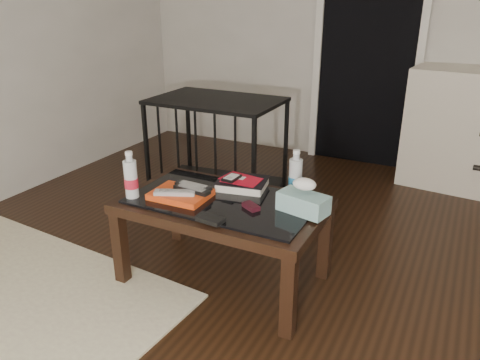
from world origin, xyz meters
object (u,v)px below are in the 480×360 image
object	(u,v)px
textbook	(242,184)
water_bottle_right	(296,173)
coffee_table	(223,211)
water_bottle_left	(131,175)
tissue_box	(303,203)
pet_crate	(217,163)

from	to	relation	value
textbook	water_bottle_right	xyz separation A→B (m)	(0.28, 0.03, 0.10)
coffee_table	water_bottle_left	xyz separation A→B (m)	(-0.42, -0.18, 0.18)
water_bottle_left	tissue_box	world-z (taller)	water_bottle_left
pet_crate	water_bottle_right	xyz separation A→B (m)	(0.90, -0.80, 0.35)
coffee_table	textbook	bearing A→B (deg)	83.24
tissue_box	water_bottle_left	bearing A→B (deg)	-152.49
water_bottle_left	water_bottle_right	size ratio (longest dim) A/B	1.00
pet_crate	water_bottle_left	distance (m)	1.25
coffee_table	tissue_box	bearing A→B (deg)	5.85
water_bottle_left	water_bottle_right	xyz separation A→B (m)	(0.72, 0.39, 0.00)
coffee_table	pet_crate	size ratio (longest dim) A/B	1.03
pet_crate	textbook	size ratio (longest dim) A/B	3.88
coffee_table	water_bottle_right	distance (m)	0.41
water_bottle_left	water_bottle_right	world-z (taller)	same
pet_crate	water_bottle_left	xyz separation A→B (m)	(0.18, -1.18, 0.35)
water_bottle_left	tissue_box	distance (m)	0.85
water_bottle_left	tissue_box	bearing A→B (deg)	15.04
textbook	water_bottle_left	size ratio (longest dim) A/B	1.05
pet_crate	tissue_box	size ratio (longest dim) A/B	4.21
pet_crate	tissue_box	distance (m)	1.42
textbook	coffee_table	bearing A→B (deg)	-107.41
textbook	water_bottle_left	bearing A→B (deg)	-151.82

